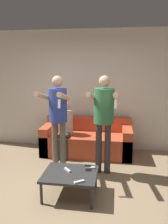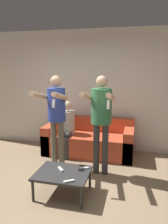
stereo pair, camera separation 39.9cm
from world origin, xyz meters
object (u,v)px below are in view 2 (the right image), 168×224
object	(u,v)px
person_standing_right	(101,113)
remote_mid	(61,169)
remote_near	(69,181)
remote_far	(84,168)
person_standing_left	(56,112)
person_seated	(67,126)
coffee_table	(63,174)
couch	(89,141)

from	to	relation	value
person_standing_right	remote_mid	world-z (taller)	person_standing_right
remote_near	remote_far	bearing A→B (deg)	76.97
person_standing_left	person_seated	world-z (taller)	person_standing_left
person_standing_left	person_seated	size ratio (longest dim) A/B	1.49
person_standing_right	remote_near	distance (m)	1.29
remote_near	coffee_table	bearing A→B (deg)	125.93
coffee_table	remote_near	xyz separation A→B (m)	(0.18, -0.25, 0.05)
person_standing_left	remote_near	xyz separation A→B (m)	(0.56, -1.01, -0.73)
couch	remote_near	size ratio (longest dim) A/B	13.26
person_standing_right	coffee_table	distance (m)	1.19
person_standing_left	remote_near	distance (m)	1.37
person_standing_right	coffee_table	bearing A→B (deg)	-119.47
couch	person_standing_left	bearing A→B (deg)	-115.10
remote_mid	remote_near	bearing A→B (deg)	-53.02
remote_near	remote_mid	bearing A→B (deg)	126.98
couch	remote_far	bearing A→B (deg)	-80.29
remote_far	person_standing_right	bearing A→B (deg)	75.05
person_seated	remote_far	size ratio (longest dim) A/B	7.59
coffee_table	remote_near	world-z (taller)	remote_near
remote_mid	couch	bearing A→B (deg)	86.92
person_standing_left	remote_mid	bearing A→B (deg)	-65.47
couch	person_standing_left	size ratio (longest dim) A/B	1.10
remote_mid	person_standing_left	bearing A→B (deg)	114.53
coffee_table	remote_far	world-z (taller)	remote_far
person_standing_right	remote_far	distance (m)	0.97
person_seated	remote_near	bearing A→B (deg)	-70.90
person_standing_right	remote_near	xyz separation A→B (m)	(-0.26, -1.02, -0.75)
person_standing_left	coffee_table	bearing A→B (deg)	-63.89
person_standing_left	remote_near	world-z (taller)	person_standing_left
remote_far	remote_mid	bearing A→B (deg)	-160.71
remote_near	remote_mid	xyz separation A→B (m)	(-0.23, 0.31, 0.00)
couch	person_standing_right	world-z (taller)	person_standing_right
couch	remote_near	world-z (taller)	couch
person_standing_right	person_seated	bearing A→B (deg)	140.01
person_seated	remote_mid	world-z (taller)	person_seated
person_standing_right	couch	bearing A→B (deg)	115.18
person_standing_right	remote_near	bearing A→B (deg)	-104.15
remote_far	coffee_table	bearing A→B (deg)	-146.98
remote_near	person_standing_right	bearing A→B (deg)	75.85
couch	person_seated	world-z (taller)	person_seated
person_standing_left	person_standing_right	world-z (taller)	person_standing_right
couch	person_seated	distance (m)	0.60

